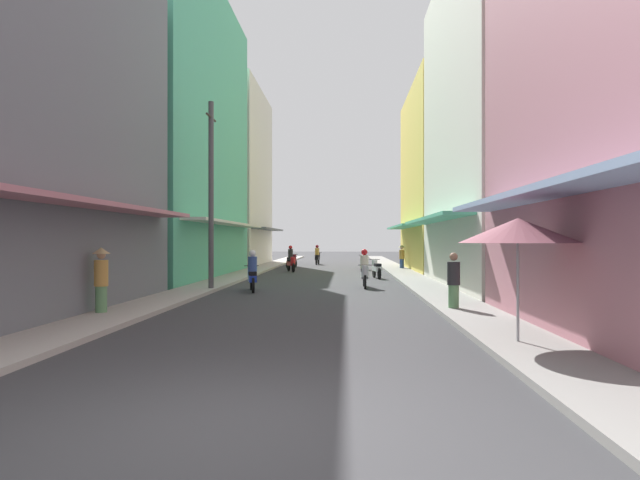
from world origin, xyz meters
TOP-DOWN VIEW (x-y plane):
  - ground_plane at (0.00, 22.19)m, footprint 115.23×115.23m
  - sidewalk_left at (-4.47, 22.19)m, footprint 1.62×60.38m
  - sidewalk_right at (4.47, 22.19)m, footprint 1.62×60.38m
  - building_left_mid at (-8.28, 20.24)m, footprint 7.05×13.99m
  - building_left_far at (-8.28, 33.08)m, footprint 7.05×10.21m
  - building_right_mid at (8.28, 15.45)m, footprint 7.05×11.08m
  - building_right_far at (8.28, 26.76)m, footprint 7.05×10.95m
  - motorbike_red at (-2.17, 25.35)m, footprint 0.78×1.73m
  - motorbike_white at (2.76, 20.25)m, footprint 0.57×1.80m
  - motorbike_silver at (1.98, 15.28)m, footprint 0.55×1.81m
  - motorbike_maroon at (-2.61, 29.47)m, footprint 0.71×1.76m
  - motorbike_orange at (2.39, 27.70)m, footprint 0.55×1.81m
  - motorbike_black at (-1.08, 34.46)m, footprint 0.55×1.81m
  - motorbike_blue at (-2.32, 13.49)m, footprint 0.66×1.77m
  - pedestrian_midway at (4.86, 27.60)m, footprint 0.44×0.44m
  - pedestrian_crossing at (4.13, 8.38)m, footprint 0.34×0.34m
  - pedestrian_foreground at (-4.96, 7.09)m, footprint 0.44×0.44m
  - vendor_umbrella at (4.34, 3.96)m, footprint 2.10×2.10m
  - utility_pole at (-3.91, 13.52)m, footprint 0.20×1.20m

SIDE VIEW (x-z plane):
  - ground_plane at x=0.00m, z-range 0.00..0.00m
  - sidewalk_left at x=-4.47m, z-range 0.00..0.12m
  - sidewalk_right at x=4.47m, z-range 0.00..0.12m
  - motorbike_red at x=-2.17m, z-range 0.02..0.99m
  - motorbike_white at x=2.76m, z-range 0.02..0.99m
  - motorbike_orange at x=2.39m, z-range 0.02..0.99m
  - motorbike_silver at x=1.98m, z-range -0.09..1.49m
  - motorbike_maroon at x=-2.61m, z-range -0.09..1.49m
  - motorbike_black at x=-1.08m, z-range -0.09..1.49m
  - motorbike_blue at x=-2.32m, z-range -0.09..1.49m
  - pedestrian_crossing at x=4.13m, z-range 0.00..1.61m
  - pedestrian_midway at x=4.86m, z-range 0.11..1.74m
  - pedestrian_foreground at x=-4.96m, z-range 0.11..1.87m
  - vendor_umbrella at x=4.34m, z-range 0.94..3.29m
  - utility_pole at x=-3.91m, z-range 0.08..7.31m
  - building_right_far at x=8.28m, z-range -0.01..11.56m
  - building_right_mid at x=8.28m, z-range -0.01..13.45m
  - building_left_far at x=-8.28m, z-range -0.01..13.51m
  - building_left_mid at x=-8.28m, z-range -0.01..15.16m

